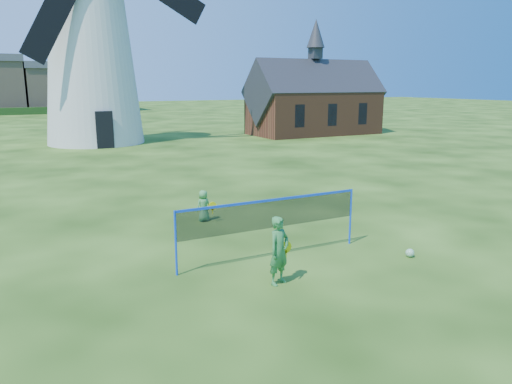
{
  "coord_description": "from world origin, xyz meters",
  "views": [
    {
      "loc": [
        -5.72,
        -10.91,
        4.37
      ],
      "look_at": [
        0.2,
        0.5,
        1.5
      ],
      "focal_mm": 34.4,
      "sensor_mm": 36.0,
      "label": 1
    }
  ],
  "objects_px": {
    "player_boy": "(204,206)",
    "windmill": "(90,42)",
    "player_girl": "(279,251)",
    "play_ball": "(410,253)",
    "chapel": "(314,103)",
    "badminton_net": "(271,215)"
  },
  "relations": [
    {
      "from": "player_boy",
      "to": "windmill",
      "type": "bearing_deg",
      "value": -103.48
    },
    {
      "from": "player_girl",
      "to": "play_ball",
      "type": "height_order",
      "value": "player_girl"
    },
    {
      "from": "windmill",
      "to": "play_ball",
      "type": "height_order",
      "value": "windmill"
    },
    {
      "from": "windmill",
      "to": "player_boy",
      "type": "height_order",
      "value": "windmill"
    },
    {
      "from": "player_girl",
      "to": "play_ball",
      "type": "relative_size",
      "value": 6.99
    },
    {
      "from": "windmill",
      "to": "chapel",
      "type": "relative_size",
      "value": 1.85
    },
    {
      "from": "player_girl",
      "to": "player_boy",
      "type": "relative_size",
      "value": 1.51
    },
    {
      "from": "windmill",
      "to": "chapel",
      "type": "height_order",
      "value": "windmill"
    },
    {
      "from": "badminton_net",
      "to": "chapel",
      "type": "bearing_deg",
      "value": 54.08
    },
    {
      "from": "chapel",
      "to": "player_girl",
      "type": "xyz_separation_m",
      "value": [
        -19.13,
        -27.04,
        -1.94
      ]
    },
    {
      "from": "windmill",
      "to": "badminton_net",
      "type": "distance_m",
      "value": 27.96
    },
    {
      "from": "windmill",
      "to": "player_girl",
      "type": "height_order",
      "value": "windmill"
    },
    {
      "from": "player_boy",
      "to": "chapel",
      "type": "bearing_deg",
      "value": -142.79
    },
    {
      "from": "chapel",
      "to": "play_ball",
      "type": "height_order",
      "value": "chapel"
    },
    {
      "from": "badminton_net",
      "to": "player_boy",
      "type": "distance_m",
      "value": 4.05
    },
    {
      "from": "player_girl",
      "to": "chapel",
      "type": "bearing_deg",
      "value": 34.48
    },
    {
      "from": "windmill",
      "to": "player_girl",
      "type": "relative_size",
      "value": 13.69
    },
    {
      "from": "play_ball",
      "to": "player_boy",
      "type": "bearing_deg",
      "value": 121.8
    },
    {
      "from": "player_boy",
      "to": "play_ball",
      "type": "relative_size",
      "value": 4.62
    },
    {
      "from": "chapel",
      "to": "play_ball",
      "type": "relative_size",
      "value": 51.69
    },
    {
      "from": "chapel",
      "to": "player_boy",
      "type": "bearing_deg",
      "value": -131.03
    },
    {
      "from": "player_boy",
      "to": "badminton_net",
      "type": "bearing_deg",
      "value": 81.93
    }
  ]
}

